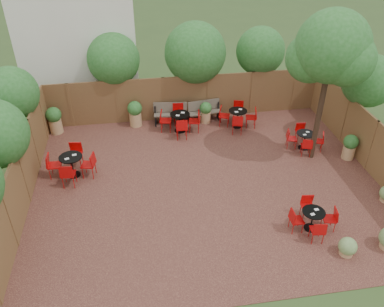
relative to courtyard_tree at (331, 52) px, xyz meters
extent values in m
plane|color=#354F23|center=(-4.30, -1.02, -4.18)|extent=(80.00, 80.00, 0.00)
cube|color=#3B1B18|center=(-4.30, -1.02, -4.17)|extent=(12.00, 10.00, 0.02)
cube|color=#52321E|center=(-4.30, 3.98, -3.18)|extent=(12.00, 0.08, 2.00)
cube|color=#52321E|center=(-10.30, -1.02, -3.18)|extent=(0.08, 10.00, 2.00)
cube|color=#52321E|center=(1.70, -1.02, -3.18)|extent=(0.08, 10.00, 2.00)
cube|color=silver|center=(-8.80, 6.98, -0.18)|extent=(5.00, 4.00, 8.00)
sphere|color=#225E1E|center=(-10.90, 1.98, -1.60)|extent=(1.94, 1.94, 1.94)
sphere|color=#225E1E|center=(-7.30, 4.68, -1.52)|extent=(2.23, 2.23, 2.23)
sphere|color=#225E1E|center=(-3.80, 4.58, -1.38)|extent=(2.67, 2.67, 2.67)
sphere|color=#225E1E|center=(-0.80, 4.78, -1.53)|extent=(2.18, 2.18, 2.18)
sphere|color=#225E1E|center=(2.30, 0.98, -1.58)|extent=(2.03, 2.03, 2.03)
cylinder|color=black|center=(0.01, 0.01, -1.88)|extent=(0.25, 0.25, 4.58)
sphere|color=#225E1E|center=(0.01, 0.01, 0.18)|extent=(2.47, 2.47, 2.47)
sphere|color=#225E1E|center=(-0.49, 0.41, -0.32)|extent=(1.73, 1.73, 1.73)
sphere|color=#225E1E|center=(0.41, -0.39, -0.14)|extent=(1.80, 1.80, 1.80)
cube|color=brown|center=(-5.04, 3.53, -3.74)|extent=(1.52, 0.64, 0.05)
cube|color=brown|center=(-5.04, 3.72, -3.48)|extent=(1.48, 0.31, 0.45)
cube|color=black|center=(-5.71, 3.53, -3.97)|extent=(0.12, 0.45, 0.39)
cube|color=black|center=(-4.37, 3.53, -3.97)|extent=(0.12, 0.45, 0.39)
cube|color=brown|center=(-3.54, 3.53, -3.75)|extent=(1.51, 0.64, 0.05)
cube|color=brown|center=(-3.54, 3.72, -3.48)|extent=(1.46, 0.31, 0.44)
cube|color=black|center=(-4.20, 3.53, -3.97)|extent=(0.12, 0.44, 0.39)
cube|color=black|center=(-2.88, 3.53, -3.97)|extent=(0.12, 0.44, 0.39)
cylinder|color=black|center=(-4.73, 2.78, -4.15)|extent=(0.48, 0.48, 0.03)
cylinder|color=black|center=(-4.73, 2.78, -3.76)|extent=(0.05, 0.05, 0.77)
cylinder|color=black|center=(-4.73, 2.78, -3.37)|extent=(0.83, 0.83, 0.03)
cube|color=white|center=(-4.60, 2.86, -3.34)|extent=(0.17, 0.13, 0.02)
cube|color=white|center=(-4.84, 2.64, -3.34)|extent=(0.17, 0.13, 0.02)
cylinder|color=black|center=(-8.97, 0.21, -4.15)|extent=(0.47, 0.47, 0.03)
cylinder|color=black|center=(-8.97, 0.21, -3.77)|extent=(0.05, 0.05, 0.76)
cylinder|color=black|center=(-8.97, 0.21, -3.38)|extent=(0.82, 0.82, 0.03)
cube|color=white|center=(-8.84, 0.30, -3.35)|extent=(0.17, 0.13, 0.02)
cube|color=white|center=(-9.07, 0.08, -3.35)|extent=(0.17, 0.13, 0.02)
cylinder|color=black|center=(-1.60, -3.72, -4.15)|extent=(0.40, 0.40, 0.03)
cylinder|color=black|center=(-1.60, -3.72, -3.83)|extent=(0.05, 0.05, 0.63)
cylinder|color=black|center=(-1.60, -3.72, -3.51)|extent=(0.69, 0.69, 0.03)
cube|color=white|center=(-1.49, -3.65, -3.48)|extent=(0.13, 0.10, 0.01)
cube|color=white|center=(-1.69, -3.83, -3.48)|extent=(0.13, 0.10, 0.01)
cylinder|color=black|center=(-2.23, 2.78, -4.15)|extent=(0.46, 0.46, 0.03)
cylinder|color=black|center=(-2.23, 2.78, -3.78)|extent=(0.05, 0.05, 0.73)
cylinder|color=black|center=(-2.23, 2.78, -3.41)|extent=(0.79, 0.79, 0.03)
cube|color=white|center=(-2.10, 2.86, -3.38)|extent=(0.17, 0.15, 0.02)
cube|color=white|center=(-2.33, 2.65, -3.38)|extent=(0.17, 0.15, 0.02)
cylinder|color=black|center=(-0.05, 0.64, -4.15)|extent=(0.41, 0.41, 0.03)
cylinder|color=black|center=(-0.05, 0.64, -3.82)|extent=(0.05, 0.05, 0.65)
cylinder|color=black|center=(-0.05, 0.64, -3.49)|extent=(0.70, 0.70, 0.03)
cube|color=white|center=(0.06, 0.72, -3.47)|extent=(0.15, 0.12, 0.01)
cube|color=white|center=(-0.14, 0.53, -3.47)|extent=(0.15, 0.12, 0.01)
cylinder|color=tan|center=(-6.59, 3.57, -3.87)|extent=(0.52, 0.52, 0.60)
sphere|color=#225E1E|center=(-6.59, 3.57, -3.33)|extent=(0.62, 0.62, 0.62)
cylinder|color=tan|center=(-3.52, 3.38, -3.92)|extent=(0.43, 0.43, 0.50)
sphere|color=#225E1E|center=(-3.52, 3.38, -3.47)|extent=(0.52, 0.52, 0.52)
cylinder|color=tan|center=(-9.95, 3.48, -3.86)|extent=(0.53, 0.53, 0.61)
sphere|color=#225E1E|center=(-9.95, 3.48, -3.32)|extent=(0.64, 0.64, 0.64)
cylinder|color=tan|center=(1.35, -0.30, -3.90)|extent=(0.46, 0.46, 0.52)
sphere|color=#225E1E|center=(1.35, -0.30, -3.43)|extent=(0.55, 0.55, 0.55)
cylinder|color=tan|center=(-1.02, -4.85, -4.08)|extent=(0.38, 0.38, 0.17)
sphere|color=olive|center=(-1.02, -4.85, -3.86)|extent=(0.52, 0.52, 0.52)
camera|label=1|loc=(-6.56, -11.90, 4.41)|focal=37.15mm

